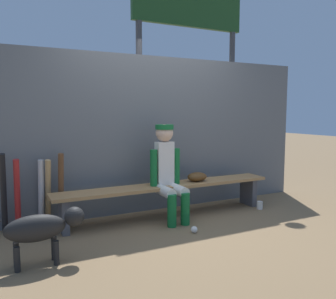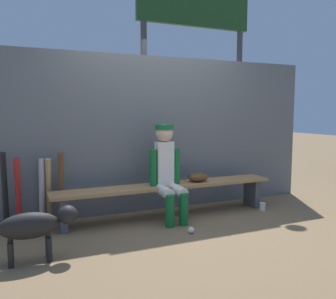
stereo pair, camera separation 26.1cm
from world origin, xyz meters
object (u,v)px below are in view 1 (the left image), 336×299
bat_wood_tan (48,193)px  bat_aluminum_silver (41,194)px  player_seated (168,169)px  bat_aluminum_black (4,194)px  dog (42,228)px  baseball_glove (197,177)px  cup_on_ground (260,205)px  scoreboard (192,25)px  bat_wood_dark (61,190)px  dugout_bench (168,191)px  baseball (194,230)px  bat_aluminum_red (17,196)px  cup_on_bench (173,178)px

bat_wood_tan → bat_aluminum_silver: 0.08m
player_seated → bat_aluminum_black: player_seated is taller
bat_wood_tan → dog: size_ratio=0.98×
baseball_glove → cup_on_ground: baseball_glove is taller
bat_aluminum_silver → scoreboard: 3.71m
player_seated → bat_wood_dark: bearing=165.4°
bat_aluminum_black → scoreboard: (3.02, 1.10, 2.35)m
dugout_bench → baseball: bearing=-90.9°
bat_aluminum_red → baseball: size_ratio=11.53×
bat_aluminum_black → dog: 1.03m
dugout_bench → dog: bearing=-154.8°
player_seated → scoreboard: 2.84m
bat_aluminum_red → bat_wood_dark: bearing=0.8°
dugout_bench → cup_on_bench: 0.19m
dugout_bench → baseball_glove: bearing=0.0°
bat_aluminum_black → bat_wood_tan: bearing=8.6°
bat_wood_dark → bat_aluminum_black: bat_aluminum_black is taller
bat_wood_tan → cup_on_bench: 1.57m
bat_aluminum_red → cup_on_bench: (1.88, -0.15, 0.06)m
bat_aluminum_silver → dugout_bench: bearing=-10.2°
bat_aluminum_silver → cup_on_bench: 1.64m
baseball_glove → cup_on_bench: bearing=168.4°
player_seated → dog: bearing=-157.3°
baseball_glove → bat_aluminum_silver: size_ratio=0.35×
cup_on_ground → player_seated: bearing=173.2°
player_seated → baseball: (0.04, -0.57, -0.61)m
bat_aluminum_red → scoreboard: scoreboard is taller
bat_aluminum_red → bat_aluminum_black: size_ratio=0.91×
bat_wood_tan → cup_on_ground: bearing=-11.3°
baseball_glove → dog: baseball_glove is taller
dugout_bench → bat_aluminum_silver: size_ratio=3.62×
baseball_glove → bat_wood_dark: bat_wood_dark is taller
dugout_bench → cup_on_ground: bearing=-11.4°
dugout_bench → bat_aluminum_red: 1.79m
bat_aluminum_black → dog: bat_aluminum_black is taller
dugout_bench → bat_wood_dark: 1.32m
bat_aluminum_red → scoreboard: (2.89, 1.09, 2.39)m
bat_aluminum_silver → cup_on_bench: bat_aluminum_silver is taller
baseball → scoreboard: (1.12, 1.98, 2.77)m
dog → dugout_bench: bearing=25.2°
bat_wood_dark → dog: bat_wood_dark is taller
bat_wood_tan → baseball: 1.76m
baseball → dog: 1.66m
bat_wood_tan → bat_aluminum_red: (-0.34, -0.07, 0.02)m
bat_wood_dark → bat_aluminum_silver: (-0.22, 0.05, -0.04)m
bat_aluminum_silver → bat_aluminum_black: size_ratio=0.87×
dugout_bench → player_seated: bearing=-115.9°
baseball_glove → bat_aluminum_silver: bearing=172.1°
player_seated → scoreboard: size_ratio=0.30×
bat_wood_tan → cup_on_ground: bat_wood_tan is taller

